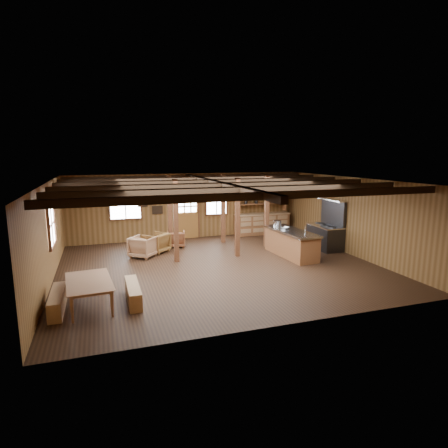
{
  "coord_description": "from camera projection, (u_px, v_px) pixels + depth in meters",
  "views": [
    {
      "loc": [
        -3.57,
        -11.19,
        3.61
      ],
      "look_at": [
        0.35,
        0.56,
        1.29
      ],
      "focal_mm": 30.0,
      "sensor_mm": 36.0,
      "label": 1
    }
  ],
  "objects": [
    {
      "name": "armchair_c",
      "position": [
        143.0,
        247.0,
        13.26
      ],
      "size": [
        1.14,
        1.14,
        0.75
      ],
      "primitive_type": "imported",
      "rotation": [
        0.0,
        0.0,
        2.48
      ],
      "color": "#8A5E3F",
      "rests_on": "floor"
    },
    {
      "name": "bowl",
      "position": [
        285.0,
        228.0,
        13.56
      ],
      "size": [
        0.38,
        0.38,
        0.07
      ],
      "primitive_type": "imported",
      "rotation": [
        0.0,
        0.0,
        0.41
      ],
      "color": "silver",
      "rests_on": "kitchen_island"
    },
    {
      "name": "notice_boards",
      "position": [
        152.0,
        202.0,
        15.59
      ],
      "size": [
        1.08,
        0.03,
        0.9
      ],
      "color": "silver",
      "rests_on": "wall_back"
    },
    {
      "name": "back_door",
      "position": [
        188.0,
        218.0,
        16.19
      ],
      "size": [
        1.02,
        0.08,
        2.15
      ],
      "color": "brown",
      "rests_on": "floor"
    },
    {
      "name": "counter_pot",
      "position": [
        277.0,
        223.0,
        14.21
      ],
      "size": [
        0.3,
        0.3,
        0.18
      ],
      "primitive_type": "cylinder",
      "color": "silver",
      "rests_on": "kitchen_island"
    },
    {
      "name": "pendant_lamps",
      "position": [
        143.0,
        197.0,
        12.02
      ],
      "size": [
        1.86,
        2.36,
        0.66
      ],
      "color": "#2A292C",
      "rests_on": "ceiling"
    },
    {
      "name": "step_stool",
      "position": [
        284.0,
        245.0,
        14.22
      ],
      "size": [
        0.55,
        0.43,
        0.45
      ],
      "primitive_type": "cube",
      "rotation": [
        0.0,
        0.0,
        -0.17
      ],
      "color": "olive",
      "rests_on": "floor"
    },
    {
      "name": "window_back_right",
      "position": [
        216.0,
        200.0,
        16.47
      ],
      "size": [
        1.02,
        0.06,
        1.32
      ],
      "color": "white",
      "rests_on": "wall_back"
    },
    {
      "name": "kitchen_island",
      "position": [
        291.0,
        243.0,
        13.39
      ],
      "size": [
        1.04,
        2.55,
        1.2
      ],
      "rotation": [
        0.0,
        0.0,
        0.07
      ],
      "color": "brown",
      "rests_on": "floor"
    },
    {
      "name": "commercial_range",
      "position": [
        326.0,
        233.0,
        14.42
      ],
      "size": [
        0.8,
        1.57,
        1.93
      ],
      "color": "#2A292C",
      "rests_on": "floor"
    },
    {
      "name": "bench_wall",
      "position": [
        58.0,
        301.0,
        8.75
      ],
      "size": [
        0.3,
        1.59,
        0.44
      ],
      "primitive_type": "cube",
      "color": "olive",
      "rests_on": "floor"
    },
    {
      "name": "bench_aisle",
      "position": [
        133.0,
        293.0,
        9.29
      ],
      "size": [
        0.3,
        1.57,
        0.43
      ],
      "primitive_type": "cube",
      "color": "olive",
      "rests_on": "floor"
    },
    {
      "name": "pot_rack",
      "position": [
        303.0,
        193.0,
        12.91
      ],
      "size": [
        0.41,
        3.0,
        0.45
      ],
      "color": "#2A292C",
      "rests_on": "ceiling"
    },
    {
      "name": "window_back_left",
      "position": [
        125.0,
        204.0,
        15.26
      ],
      "size": [
        1.32,
        0.06,
        1.32
      ],
      "color": "white",
      "rests_on": "wall_back"
    },
    {
      "name": "dining_table",
      "position": [
        91.0,
        293.0,
        8.96
      ],
      "size": [
        1.18,
        1.91,
        0.64
      ],
      "primitive_type": "imported",
      "rotation": [
        0.0,
        0.0,
        1.66
      ],
      "color": "#946343",
      "rests_on": "floor"
    },
    {
      "name": "armchair_a",
      "position": [
        157.0,
        243.0,
        13.92
      ],
      "size": [
        1.11,
        1.11,
        0.72
      ],
      "primitive_type": "imported",
      "rotation": [
        0.0,
        0.0,
        3.88
      ],
      "color": "brown",
      "rests_on": "floor"
    },
    {
      "name": "back_counter",
      "position": [
        262.0,
        221.0,
        17.07
      ],
      "size": [
        2.55,
        0.6,
        2.45
      ],
      "color": "brown",
      "rests_on": "floor"
    },
    {
      "name": "window_left",
      "position": [
        51.0,
        225.0,
        10.83
      ],
      "size": [
        0.14,
        1.24,
        1.32
      ],
      "color": "white",
      "rests_on": "wall_back"
    },
    {
      "name": "timber_posts",
      "position": [
        215.0,
        214.0,
        14.05
      ],
      "size": [
        3.95,
        2.35,
        2.8
      ],
      "color": "#402112",
      "rests_on": "floor"
    },
    {
      "name": "room",
      "position": [
        219.0,
        224.0,
        11.95
      ],
      "size": [
        10.04,
        9.04,
        2.84
      ],
      "color": "black",
      "rests_on": "ground"
    },
    {
      "name": "ceiling_joists",
      "position": [
        217.0,
        184.0,
        11.88
      ],
      "size": [
        9.8,
        8.82,
        0.18
      ],
      "color": "black",
      "rests_on": "ceiling"
    },
    {
      "name": "armchair_b",
      "position": [
        176.0,
        239.0,
        14.75
      ],
      "size": [
        0.78,
        0.79,
        0.63
      ],
      "primitive_type": "imported",
      "rotation": [
        0.0,
        0.0,
        2.97
      ],
      "color": "brown",
      "rests_on": "floor"
    }
  ]
}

